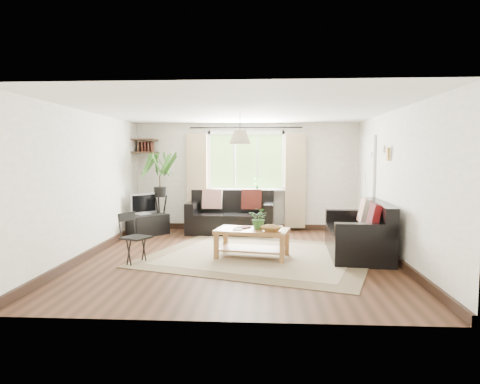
# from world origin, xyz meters

# --- Properties ---
(floor) EXTENTS (5.50, 5.50, 0.00)m
(floor) POSITION_xyz_m (0.00, 0.00, 0.00)
(floor) COLOR black
(floor) RESTS_ON ground
(ceiling) EXTENTS (5.50, 5.50, 0.00)m
(ceiling) POSITION_xyz_m (0.00, 0.00, 2.40)
(ceiling) COLOR white
(ceiling) RESTS_ON floor
(wall_back) EXTENTS (5.00, 0.02, 2.40)m
(wall_back) POSITION_xyz_m (0.00, 2.75, 1.20)
(wall_back) COLOR beige
(wall_back) RESTS_ON floor
(wall_front) EXTENTS (5.00, 0.02, 2.40)m
(wall_front) POSITION_xyz_m (0.00, -2.75, 1.20)
(wall_front) COLOR beige
(wall_front) RESTS_ON floor
(wall_left) EXTENTS (0.02, 5.50, 2.40)m
(wall_left) POSITION_xyz_m (-2.50, 0.00, 1.20)
(wall_left) COLOR beige
(wall_left) RESTS_ON floor
(wall_right) EXTENTS (0.02, 5.50, 2.40)m
(wall_right) POSITION_xyz_m (2.50, 0.00, 1.20)
(wall_right) COLOR beige
(wall_right) RESTS_ON floor
(rug) EXTENTS (4.28, 3.96, 0.02)m
(rug) POSITION_xyz_m (0.35, 0.12, 0.01)
(rug) COLOR beige
(rug) RESTS_ON floor
(window) EXTENTS (2.50, 0.16, 2.16)m
(window) POSITION_xyz_m (0.00, 2.71, 1.55)
(window) COLOR white
(window) RESTS_ON wall_back
(door) EXTENTS (0.06, 0.96, 2.06)m
(door) POSITION_xyz_m (2.47, 1.70, 1.00)
(door) COLOR silver
(door) RESTS_ON wall_right
(corner_shelf) EXTENTS (0.50, 0.50, 0.34)m
(corner_shelf) POSITION_xyz_m (-2.25, 2.50, 1.89)
(corner_shelf) COLOR black
(corner_shelf) RESTS_ON wall_back
(pendant_lamp) EXTENTS (0.36, 0.36, 0.54)m
(pendant_lamp) POSITION_xyz_m (0.00, 0.40, 2.05)
(pendant_lamp) COLOR beige
(pendant_lamp) RESTS_ON ceiling
(wall_sconce) EXTENTS (0.12, 0.12, 0.28)m
(wall_sconce) POSITION_xyz_m (2.43, 0.30, 1.74)
(wall_sconce) COLOR beige
(wall_sconce) RESTS_ON wall_right
(sofa_back) EXTENTS (1.89, 1.00, 0.87)m
(sofa_back) POSITION_xyz_m (-0.31, 2.23, 0.43)
(sofa_back) COLOR black
(sofa_back) RESTS_ON floor
(sofa_right) EXTENTS (1.88, 1.02, 0.86)m
(sofa_right) POSITION_xyz_m (1.98, 0.30, 0.43)
(sofa_right) COLOR black
(sofa_right) RESTS_ON floor
(coffee_table) EXTENTS (1.27, 0.85, 0.48)m
(coffee_table) POSITION_xyz_m (0.23, -0.02, 0.24)
(coffee_table) COLOR brown
(coffee_table) RESTS_ON floor
(table_plant) EXTENTS (0.41, 0.39, 0.36)m
(table_plant) POSITION_xyz_m (0.34, 0.01, 0.66)
(table_plant) COLOR #2E5F26
(table_plant) RESTS_ON coffee_table
(bowl) EXTENTS (0.45, 0.45, 0.08)m
(bowl) POSITION_xyz_m (0.54, -0.19, 0.52)
(bowl) COLOR olive
(bowl) RESTS_ON coffee_table
(book_a) EXTENTS (0.16, 0.21, 0.02)m
(book_a) POSITION_xyz_m (-0.09, -0.06, 0.49)
(book_a) COLOR white
(book_a) RESTS_ON coffee_table
(book_b) EXTENTS (0.28, 0.29, 0.02)m
(book_b) POSITION_xyz_m (0.02, 0.15, 0.49)
(book_b) COLOR brown
(book_b) RESTS_ON coffee_table
(tv_stand) EXTENTS (0.87, 0.91, 0.43)m
(tv_stand) POSITION_xyz_m (-2.04, 1.89, 0.22)
(tv_stand) COLOR black
(tv_stand) RESTS_ON floor
(tv) EXTENTS (0.56, 0.60, 0.47)m
(tv) POSITION_xyz_m (-2.13, 1.89, 0.67)
(tv) COLOR #A5A5AA
(tv) RESTS_ON tv_stand
(palm_stand) EXTENTS (0.75, 0.75, 1.77)m
(palm_stand) POSITION_xyz_m (-1.84, 2.17, 0.88)
(palm_stand) COLOR black
(palm_stand) RESTS_ON floor
(folding_chair) EXTENTS (0.55, 0.55, 0.79)m
(folding_chair) POSITION_xyz_m (-1.56, -0.49, 0.39)
(folding_chair) COLOR black
(folding_chair) RESTS_ON floor
(sill_plant) EXTENTS (0.14, 0.10, 0.27)m
(sill_plant) POSITION_xyz_m (0.25, 2.63, 1.06)
(sill_plant) COLOR #2D6023
(sill_plant) RESTS_ON window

